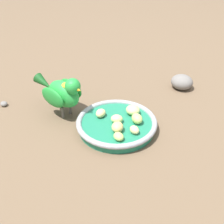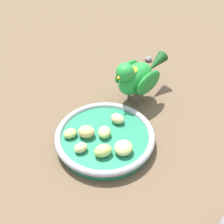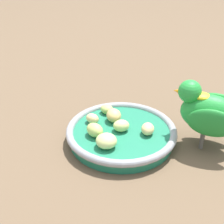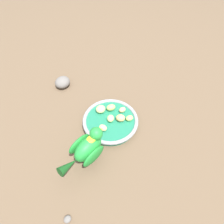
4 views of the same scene
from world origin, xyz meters
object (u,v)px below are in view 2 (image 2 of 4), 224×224
Objects in this scene: apple_piece_2 at (86,132)px; parrot at (137,76)px; apple_piece_0 at (105,133)px; pebble_0 at (148,59)px; apple_piece_3 at (103,151)px; feeding_bowl at (105,138)px; apple_piece_1 at (118,119)px; apple_piece_6 at (70,133)px; apple_piece_4 at (125,147)px; apple_piece_5 at (81,148)px.

apple_piece_2 is 0.20× the size of parrot.
apple_piece_0 is 0.36m from pebble_0.
parrot is at bearing 52.81° from pebble_0.
apple_piece_3 is 0.21× the size of parrot.
feeding_bowl is 0.05m from apple_piece_1.
apple_piece_6 is 0.39m from pebble_0.
parrot reaches higher than apple_piece_4.
apple_piece_5 is at bearing 99.55° from apple_piece_6.
apple_piece_3 reaches higher than pebble_0.
apple_piece_3 is 1.24× the size of apple_piece_6.
apple_piece_2 is (0.08, 0.01, 0.00)m from apple_piece_1.
apple_piece_2 is at bearing -77.78° from apple_piece_3.
parrot is (-0.10, -0.17, 0.04)m from apple_piece_4.
feeding_bowl is at bearing -68.48° from apple_piece_4.
apple_piece_6 is at bearing -2.59° from parrot.
apple_piece_5 is at bearing -35.08° from apple_piece_3.
apple_piece_0 reaches higher than apple_piece_5.
apple_piece_3 reaches higher than apple_piece_1.
apple_piece_4 is (-0.02, 0.06, 0.00)m from apple_piece_0.
apple_piece_0 reaches higher than feeding_bowl.
parrot is at bearing -138.81° from apple_piece_0.
apple_piece_4 reaches higher than apple_piece_5.
apple_piece_4 is 0.09m from apple_piece_5.
apple_piece_0 is 0.17m from parrot.
pebble_0 is at bearing -132.51° from feeding_bowl.
apple_piece_3 is 0.05m from apple_piece_5.
apple_piece_4 is (-0.04, 0.01, 0.00)m from apple_piece_3.
apple_piece_2 is at bearing -23.10° from feeding_bowl.
feeding_bowl is 7.75× the size of apple_piece_5.
apple_piece_3 reaches higher than feeding_bowl.
apple_piece_1 reaches higher than pebble_0.
feeding_bowl is 5.89× the size of apple_piece_3.
apple_piece_6 is 0.17× the size of parrot.
apple_piece_0 is 0.05m from apple_piece_1.
apple_piece_3 is 0.09m from apple_piece_6.
apple_piece_1 is 0.31m from pebble_0.
parrot is 8.09× the size of pebble_0.
parrot is at bearing -121.90° from apple_piece_4.
apple_piece_3 is (-0.01, 0.06, -0.00)m from apple_piece_2.
apple_piece_4 is 0.12m from apple_piece_6.
apple_piece_0 is 0.06m from apple_piece_4.
feeding_bowl is at bearing 47.49° from pebble_0.
apple_piece_5 is at bearing 9.36° from parrot.
apple_piece_5 is 0.16× the size of parrot.
apple_piece_0 is at bearing 157.98° from apple_piece_6.
apple_piece_3 is at bearing 50.11° from apple_piece_1.
apple_piece_2 is 0.19m from parrot.
apple_piece_4 is at bearing 157.00° from apple_piece_5.
parrot is 0.21m from pebble_0.
apple_piece_3 is 1.67× the size of pebble_0.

